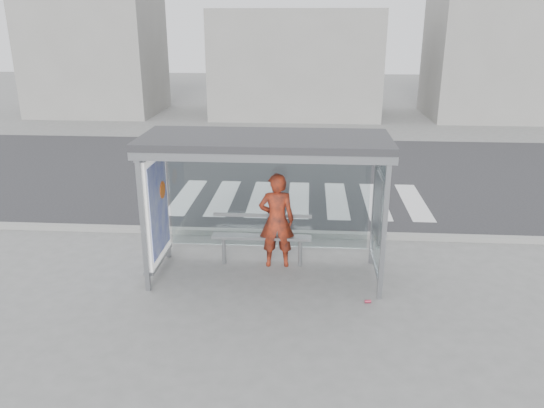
% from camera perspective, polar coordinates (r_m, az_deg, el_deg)
% --- Properties ---
extents(ground, '(80.00, 80.00, 0.00)m').
position_cam_1_polar(ground, '(9.90, -0.70, -7.72)').
color(ground, slate).
rests_on(ground, ground).
extents(road, '(30.00, 10.00, 0.01)m').
position_cam_1_polar(road, '(16.44, 1.33, 3.33)').
color(road, '#272729').
rests_on(road, ground).
extents(curb, '(30.00, 0.18, 0.12)m').
position_cam_1_polar(curb, '(11.65, 0.10, -3.14)').
color(curb, gray).
rests_on(curb, ground).
extents(crosswalk, '(6.55, 3.00, 0.00)m').
position_cam_1_polar(crosswalk, '(14.03, 2.87, 0.52)').
color(crosswalk, silver).
rests_on(crosswalk, ground).
extents(bus_shelter, '(4.25, 1.65, 2.62)m').
position_cam_1_polar(bus_shelter, '(9.27, -3.00, 3.54)').
color(bus_shelter, gray).
rests_on(bus_shelter, ground).
extents(building_left, '(6.00, 5.00, 6.00)m').
position_cam_1_polar(building_left, '(28.92, -18.40, 15.25)').
color(building_left, gray).
rests_on(building_left, ground).
extents(building_center, '(8.00, 5.00, 5.00)m').
position_cam_1_polar(building_center, '(26.89, 2.58, 14.87)').
color(building_center, gray).
rests_on(building_center, ground).
extents(building_right, '(5.00, 5.00, 7.00)m').
position_cam_1_polar(building_right, '(28.06, 22.07, 15.79)').
color(building_right, gray).
rests_on(building_right, ground).
extents(person, '(0.71, 0.50, 1.84)m').
position_cam_1_polar(person, '(9.95, 0.50, -1.79)').
color(person, orange).
rests_on(person, ground).
extents(bench, '(1.89, 0.33, 0.98)m').
position_cam_1_polar(bench, '(10.12, -1.11, -3.52)').
color(bench, slate).
rests_on(bench, ground).
extents(soda_can, '(0.11, 0.07, 0.06)m').
position_cam_1_polar(soda_can, '(9.14, 10.27, -10.27)').
color(soda_can, '#CB3B57').
rests_on(soda_can, ground).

